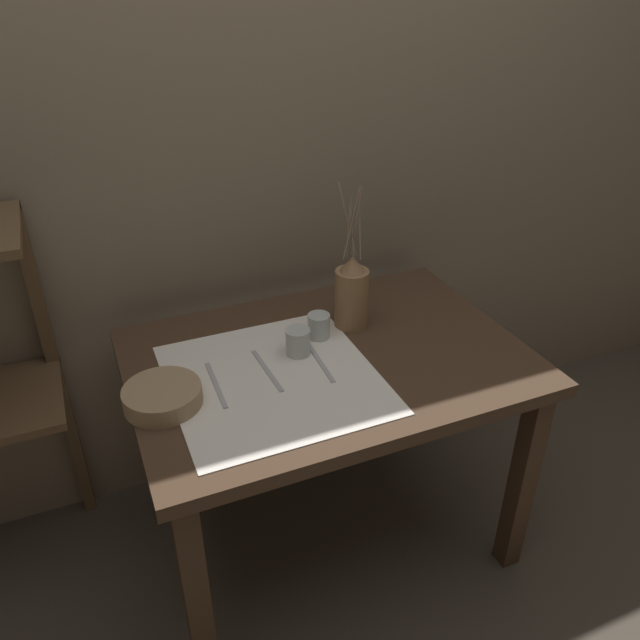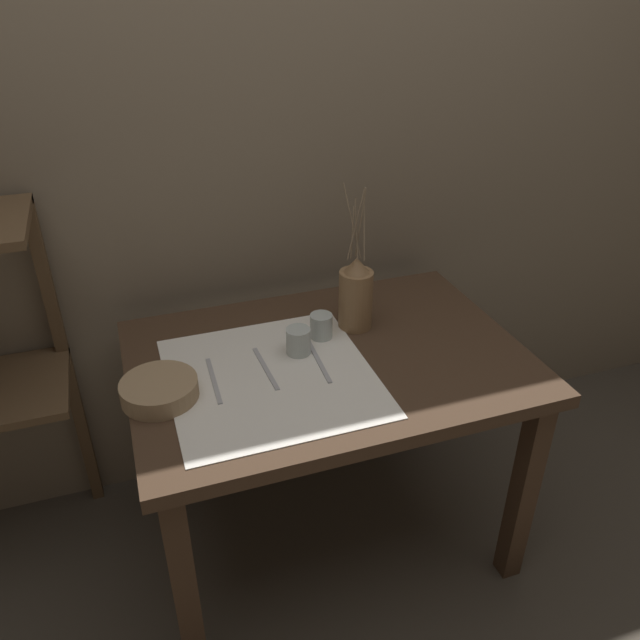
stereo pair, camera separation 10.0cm
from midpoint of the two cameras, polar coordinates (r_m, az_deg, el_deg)
name	(u,v)px [view 1 (the left image)]	position (r m, az deg, el deg)	size (l,w,h in m)	color
ground_plane	(326,531)	(2.23, -0.76, -18.78)	(12.00, 12.00, 0.00)	#473F35
stone_wall_back	(264,141)	(1.99, -6.67, 15.95)	(7.00, 0.06, 2.40)	#7A6B56
wooden_table	(328,384)	(1.81, -0.89, -5.88)	(1.10, 0.77, 0.72)	#422D1E
linen_cloth	(273,379)	(1.67, -6.00, -5.40)	(0.54, 0.55, 0.00)	white
pitcher_with_flowers	(352,294)	(1.85, 1.35, 2.38)	(0.10, 0.10, 0.44)	olive
wooden_bowl	(163,396)	(1.62, -15.94, -6.77)	(0.20, 0.20, 0.05)	#9E7F5B
glass_tumbler_near	(298,342)	(1.74, -3.69, -2.03)	(0.07, 0.07, 0.08)	#B7C1BC
glass_tumbler_far	(319,326)	(1.82, -1.70, -0.57)	(0.07, 0.07, 0.07)	#B7C1BC
fork_inner	(216,385)	(1.66, -11.20, -5.85)	(0.02, 0.21, 0.00)	#A8A8AD
fork_outer	(267,370)	(1.70, -6.56, -4.63)	(0.02, 0.21, 0.00)	#A8A8AD
knife_center	(320,361)	(1.72, -1.71, -3.82)	(0.02, 0.21, 0.00)	#A8A8AD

